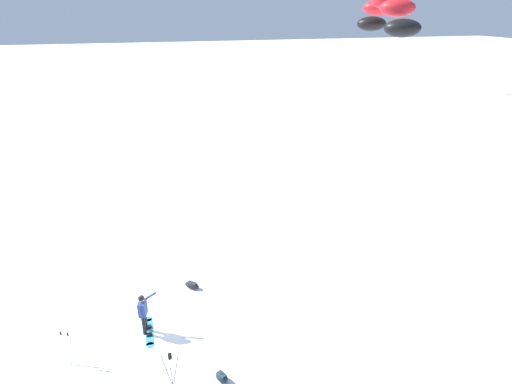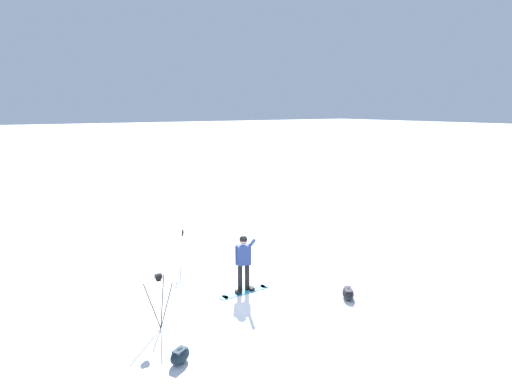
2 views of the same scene
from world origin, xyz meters
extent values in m
plane|color=white|center=(0.00, 0.00, 0.00)|extent=(300.00, 300.00, 0.00)
cylinder|color=black|center=(0.64, -0.17, 0.42)|extent=(0.14, 0.14, 0.83)
cylinder|color=black|center=(0.70, 0.04, 0.42)|extent=(0.14, 0.14, 0.83)
cube|color=navy|center=(0.67, -0.06, 1.13)|extent=(0.36, 0.46, 0.59)
sphere|color=tan|center=(0.67, -0.06, 1.56)|extent=(0.23, 0.23, 0.23)
sphere|color=black|center=(0.67, -0.06, 1.59)|extent=(0.24, 0.24, 0.24)
cylinder|color=navy|center=(0.38, -0.17, 1.53)|extent=(0.54, 0.23, 0.41)
cylinder|color=navy|center=(0.74, 0.12, 1.13)|extent=(0.09, 0.09, 0.59)
cube|color=teal|center=(0.54, -0.03, 0.01)|extent=(0.30, 1.46, 0.02)
cylinder|color=teal|center=(0.54, -0.76, 0.01)|extent=(0.30, 0.30, 0.02)
cylinder|color=teal|center=(0.54, 0.70, 0.01)|extent=(0.30, 0.30, 0.02)
cube|color=black|center=(0.54, -0.25, 0.06)|extent=(0.20, 0.14, 0.08)
cube|color=black|center=(0.54, 0.19, 0.06)|extent=(0.20, 0.14, 0.08)
ellipsoid|color=black|center=(-6.54, 3.40, 10.95)|extent=(1.06, 0.88, 0.44)
ellipsoid|color=red|center=(-6.70, 2.82, 11.41)|extent=(1.06, 0.88, 0.44)
ellipsoid|color=red|center=(-6.96, 1.93, 11.58)|extent=(1.06, 0.88, 0.44)
ellipsoid|color=red|center=(-7.21, 1.04, 11.41)|extent=(1.06, 0.88, 0.44)
ellipsoid|color=black|center=(-7.38, 0.46, 10.95)|extent=(1.06, 0.88, 0.44)
ellipsoid|color=black|center=(-1.42, -2.31, 0.15)|extent=(0.73, 0.69, 0.30)
cube|color=#2C2C33|center=(-1.42, -2.31, 0.26)|extent=(0.44, 0.41, 0.08)
cylinder|color=#262628|center=(-0.10, 3.01, 0.64)|extent=(0.05, 0.40, 1.28)
cylinder|color=#262628|center=(-0.25, 2.70, 0.64)|extent=(0.32, 0.27, 1.28)
cylinder|color=#262628|center=(0.03, 2.70, 0.64)|extent=(0.32, 0.27, 1.28)
cube|color=black|center=(-0.11, 2.82, 1.30)|extent=(0.10, 0.10, 0.06)
cube|color=black|center=(-0.11, 2.82, 1.38)|extent=(0.12, 0.16, 0.10)
ellipsoid|color=#192833|center=(-1.70, 2.98, 0.17)|extent=(0.52, 0.60, 0.33)
cube|color=#263A47|center=(-1.70, 2.98, 0.28)|extent=(0.31, 0.36, 0.08)
cylinder|color=gray|center=(3.15, 0.80, 0.67)|extent=(0.18, 0.22, 1.32)
cylinder|color=black|center=(3.15, 0.80, 1.27)|extent=(0.05, 0.05, 0.14)
cylinder|color=gray|center=(3.39, 0.68, 0.67)|extent=(0.10, 0.26, 1.32)
cylinder|color=black|center=(3.39, 0.68, 1.27)|extent=(0.05, 0.05, 0.14)
camera|label=1|loc=(-0.07, 13.00, 11.41)|focal=29.10mm
camera|label=2|loc=(-9.37, 6.02, 5.37)|focal=29.36mm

